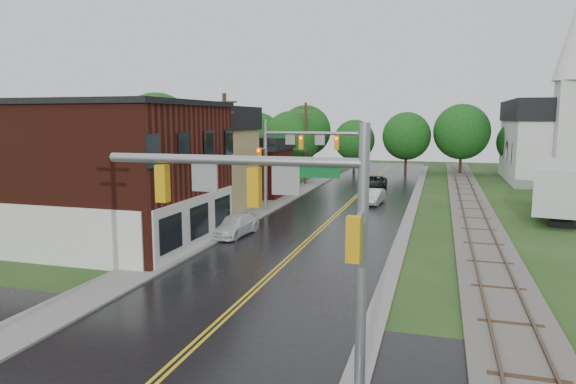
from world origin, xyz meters
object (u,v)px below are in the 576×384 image
at_px(suv_dark, 375,182).
at_px(pickup_white, 235,225).
at_px(tree_left_c, 231,145).
at_px(sedan_silver, 374,197).
at_px(traffic_signal_near, 282,208).
at_px(utility_pole_c, 306,142).
at_px(brick_building, 90,172).
at_px(semi_trailer, 554,184).
at_px(traffic_signal_far, 292,149).
at_px(tree_left_e, 292,140).
at_px(church, 557,132).
at_px(tree_left_b, 158,136).
at_px(utility_pole_b, 225,156).
at_px(tree_left_a, 66,147).

relative_size(suv_dark, pickup_white, 1.06).
xyz_separation_m(tree_left_c, sedan_silver, (15.94, -6.78, -3.87)).
relative_size(sedan_silver, pickup_white, 0.89).
height_order(traffic_signal_near, suv_dark, traffic_signal_near).
bearing_deg(tree_left_c, utility_pole_c, 30.20).
distance_m(tree_left_c, suv_dark, 15.66).
bearing_deg(brick_building, semi_trailer, 31.08).
distance_m(traffic_signal_far, semi_trailer, 20.08).
relative_size(traffic_signal_near, tree_left_e, 0.90).
bearing_deg(traffic_signal_near, church, 72.28).
distance_m(utility_pole_c, tree_left_e, 2.79).
bearing_deg(tree_left_b, tree_left_c, 63.44).
xyz_separation_m(utility_pole_b, tree_left_c, (-7.05, 17.90, -0.21)).
bearing_deg(sedan_silver, tree_left_e, 136.85).
relative_size(church, traffic_signal_far, 2.72).
bearing_deg(tree_left_e, sedan_silver, -49.46).
distance_m(utility_pole_b, pickup_white, 5.62).
xyz_separation_m(utility_pole_b, sedan_silver, (8.89, 11.11, -4.08)).
distance_m(traffic_signal_far, pickup_white, 9.46).
height_order(tree_left_e, semi_trailer, tree_left_e).
relative_size(utility_pole_b, utility_pole_c, 1.00).
height_order(traffic_signal_far, sedan_silver, traffic_signal_far).
relative_size(utility_pole_b, tree_left_b, 0.93).
bearing_deg(brick_building, sedan_silver, 51.18).
bearing_deg(traffic_signal_near, tree_left_e, 105.68).
height_order(traffic_signal_near, utility_pole_c, utility_pole_c).
height_order(tree_left_a, tree_left_e, tree_left_a).
bearing_deg(traffic_signal_far, utility_pole_c, 101.09).
relative_size(sedan_silver, semi_trailer, 0.30).
height_order(brick_building, tree_left_e, brick_building).
height_order(utility_pole_c, tree_left_a, utility_pole_c).
bearing_deg(church, sedan_silver, -130.97).
height_order(suv_dark, pickup_white, suv_dark).
relative_size(church, utility_pole_c, 2.22).
xyz_separation_m(tree_left_b, semi_trailer, (33.63, 0.14, -3.38)).
relative_size(church, pickup_white, 4.57).
height_order(utility_pole_b, suv_dark, utility_pole_b).
xyz_separation_m(traffic_signal_far, tree_left_c, (-10.38, 12.90, -0.46)).
bearing_deg(pickup_white, traffic_signal_far, 87.01).
xyz_separation_m(church, tree_left_e, (-28.85, -7.84, -1.02)).
relative_size(brick_building, traffic_signal_far, 1.95).
bearing_deg(tree_left_e, traffic_signal_far, -74.11).
bearing_deg(tree_left_e, tree_left_a, -114.62).
xyz_separation_m(church, tree_left_b, (-37.85, -21.84, -0.12)).
xyz_separation_m(tree_left_a, tree_left_e, (11.00, 24.00, -0.30)).
xyz_separation_m(tree_left_a, suv_dark, (20.81, 21.29, -4.47)).
distance_m(brick_building, tree_left_e, 31.12).
xyz_separation_m(utility_pole_c, semi_trailer, (22.59, -11.96, -2.38)).
distance_m(church, utility_pole_c, 28.54).
bearing_deg(sedan_silver, tree_left_a, -146.61).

